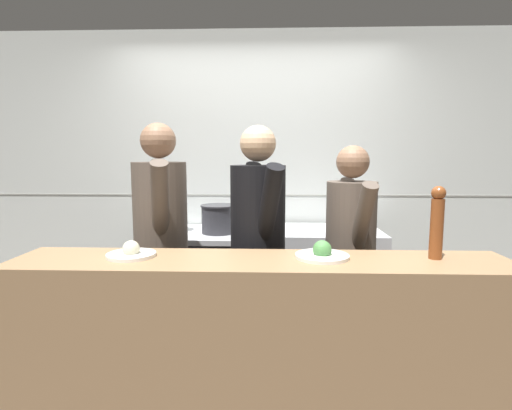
# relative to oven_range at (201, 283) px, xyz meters

# --- Properties ---
(wall_back_tiled) EXTENTS (8.00, 0.06, 2.60)m
(wall_back_tiled) POSITION_rel_oven_range_xyz_m (0.45, 0.40, 0.86)
(wall_back_tiled) COLOR silver
(wall_back_tiled) RESTS_ON ground_plane
(oven_range) EXTENTS (0.85, 0.71, 0.88)m
(oven_range) POSITION_rel_oven_range_xyz_m (0.00, 0.00, 0.00)
(oven_range) COLOR #38383D
(oven_range) RESTS_ON ground_plane
(prep_counter) EXTENTS (0.99, 0.65, 0.91)m
(prep_counter) POSITION_rel_oven_range_xyz_m (0.98, -0.00, 0.01)
(prep_counter) COLOR #B7BABF
(prep_counter) RESTS_ON ground_plane
(pass_counter) EXTENTS (2.52, 0.45, 0.99)m
(pass_counter) POSITION_rel_oven_range_xyz_m (0.53, -1.27, 0.05)
(pass_counter) COLOR #93704C
(pass_counter) RESTS_ON ground_plane
(stock_pot) EXTENTS (0.28, 0.28, 0.23)m
(stock_pot) POSITION_rel_oven_range_xyz_m (-0.25, 0.01, 0.56)
(stock_pot) COLOR #B7BABF
(stock_pot) RESTS_ON oven_range
(sauce_pot) EXTENTS (0.29, 0.29, 0.23)m
(sauce_pot) POSITION_rel_oven_range_xyz_m (0.16, -0.05, 0.56)
(sauce_pot) COLOR #2D2D33
(sauce_pot) RESTS_ON oven_range
(mixing_bowl_steel) EXTENTS (0.21, 0.21, 0.11)m
(mixing_bowl_steel) POSITION_rel_oven_range_xyz_m (1.19, 0.01, 0.52)
(mixing_bowl_steel) COLOR #B7BABF
(mixing_bowl_steel) RESTS_ON prep_counter
(plated_dish_main) EXTENTS (0.25, 0.25, 0.09)m
(plated_dish_main) POSITION_rel_oven_range_xyz_m (-0.14, -1.24, 0.57)
(plated_dish_main) COLOR white
(plated_dish_main) RESTS_ON pass_counter
(plated_dish_appetiser) EXTENTS (0.27, 0.27, 0.10)m
(plated_dish_appetiser) POSITION_rel_oven_range_xyz_m (0.85, -1.23, 0.57)
(plated_dish_appetiser) COLOR white
(plated_dish_appetiser) RESTS_ON pass_counter
(pepper_mill) EXTENTS (0.07, 0.07, 0.37)m
(pepper_mill) POSITION_rel_oven_range_xyz_m (1.42, -1.23, 0.74)
(pepper_mill) COLOR brown
(pepper_mill) RESTS_ON pass_counter
(chef_head_cook) EXTENTS (0.43, 0.75, 1.72)m
(chef_head_cook) POSITION_rel_oven_range_xyz_m (-0.14, -0.68, 0.51)
(chef_head_cook) COLOR black
(chef_head_cook) RESTS_ON ground_plane
(chef_sous) EXTENTS (0.44, 0.73, 1.69)m
(chef_sous) POSITION_rel_oven_range_xyz_m (0.50, -0.75, 0.50)
(chef_sous) COLOR black
(chef_sous) RESTS_ON ground_plane
(chef_line) EXTENTS (0.36, 0.69, 1.57)m
(chef_line) POSITION_rel_oven_range_xyz_m (1.10, -0.68, 0.43)
(chef_line) COLOR black
(chef_line) RESTS_ON ground_plane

